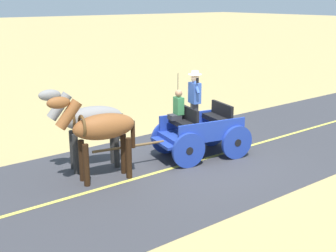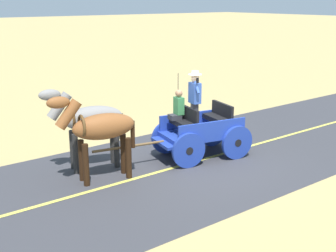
{
  "view_description": "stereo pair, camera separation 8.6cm",
  "coord_description": "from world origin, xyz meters",
  "views": [
    {
      "loc": [
        -8.69,
        7.9,
        4.35
      ],
      "look_at": [
        0.27,
        0.92,
        1.1
      ],
      "focal_mm": 47.8,
      "sensor_mm": 36.0,
      "label": 1
    },
    {
      "loc": [
        -8.75,
        7.83,
        4.35
      ],
      "look_at": [
        0.27,
        0.92,
        1.1
      ],
      "focal_mm": 47.8,
      "sensor_mm": 36.0,
      "label": 2
    }
  ],
  "objects": [
    {
      "name": "ground_plane",
      "position": [
        0.0,
        0.0,
        0.0
      ],
      "size": [
        200.0,
        200.0,
        0.0
      ],
      "primitive_type": "plane",
      "color": "tan"
    },
    {
      "name": "horse_near_side",
      "position": [
        0.46,
        2.86,
        1.32
      ],
      "size": [
        0.85,
        2.15,
        2.21
      ],
      "color": "brown",
      "rests_on": "ground"
    },
    {
      "name": "horse_drawn_carriage",
      "position": [
        0.28,
        -0.2,
        0.82
      ],
      "size": [
        1.86,
        4.51,
        2.5
      ],
      "color": "#1E3899",
      "rests_on": "ground"
    },
    {
      "name": "horse_off_side",
      "position": [
        1.31,
        2.69,
        1.32
      ],
      "size": [
        0.92,
        2.14,
        2.21
      ],
      "color": "gray",
      "rests_on": "ground"
    },
    {
      "name": "road_surface",
      "position": [
        0.0,
        0.0,
        0.0
      ],
      "size": [
        5.81,
        160.0,
        0.01
      ],
      "primitive_type": "cube",
      "color": "#38383D",
      "rests_on": "ground"
    },
    {
      "name": "road_centre_stripe",
      "position": [
        0.0,
        0.0,
        0.01
      ],
      "size": [
        0.12,
        160.0,
        0.0
      ],
      "primitive_type": "cube",
      "color": "#DBCC4C",
      "rests_on": "road_surface"
    }
  ]
}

